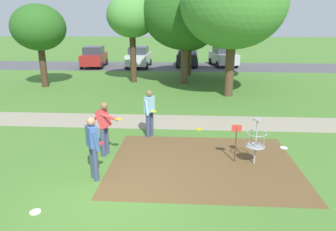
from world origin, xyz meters
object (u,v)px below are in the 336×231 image
object	(u,v)px
disc_golf_basket	(254,139)
frisbee_by_tee	(199,129)
frisbee_far_right	(284,148)
parked_car_center_left	(139,57)
frisbee_near_basket	(103,131)
parked_car_rightmost	(223,56)
frisbee_far_left	(35,212)
tree_near_right	(132,16)
player_throwing	(150,111)
parked_car_leftmost	(94,57)
player_foreground_watching	(93,145)
tree_mid_left	(232,10)
player_waiting_left	(104,125)
tree_near_left	(185,13)
tree_mid_center	(39,28)
tree_mid_right	(233,3)
tree_far_left	(189,30)
parked_car_center_right	(187,56)

from	to	relation	value
disc_golf_basket	frisbee_by_tee	bearing A→B (deg)	116.90
frisbee_far_right	parked_car_center_left	bearing A→B (deg)	112.53
frisbee_near_basket	parked_car_rightmost	distance (m)	19.60
frisbee_far_left	tree_near_right	world-z (taller)	tree_near_right
player_throwing	parked_car_leftmost	bearing A→B (deg)	112.42
player_foreground_watching	frisbee_far_right	xyz separation A→B (m)	(5.61, 2.42, -0.96)
parked_car_center_left	parked_car_leftmost	bearing A→B (deg)	-177.11
frisbee_by_tee	frisbee_far_left	size ratio (longest dim) A/B	1.01
player_throwing	frisbee_far_right	distance (m)	4.71
tree_near_right	player_foreground_watching	bearing A→B (deg)	-84.60
player_throwing	tree_mid_left	size ratio (longest dim) A/B	0.25
player_throwing	frisbee_near_basket	xyz separation A→B (m)	(-1.86, 0.40, -0.96)
frisbee_far_left	parked_car_center_left	xyz separation A→B (m)	(-1.16, 22.44, 0.91)
disc_golf_basket	frisbee_far_right	xyz separation A→B (m)	(1.28, 1.22, -0.74)
disc_golf_basket	player_foreground_watching	size ratio (longest dim) A/B	0.81
player_waiting_left	parked_car_rightmost	bearing A→B (deg)	74.21
frisbee_far_right	tree_near_left	bearing A→B (deg)	107.31
frisbee_by_tee	tree_mid_left	xyz separation A→B (m)	(2.42, 10.41, 4.69)
player_waiting_left	frisbee_far_left	distance (m)	3.33
tree_near_left	parked_car_center_left	world-z (taller)	tree_near_left
frisbee_far_right	parked_car_center_left	distance (m)	20.00
player_waiting_left	tree_mid_left	world-z (taller)	tree_mid_left
parked_car_leftmost	parked_car_center_left	distance (m)	4.08
parked_car_leftmost	player_throwing	bearing A→B (deg)	-67.58
frisbee_by_tee	parked_car_leftmost	bearing A→B (deg)	118.45
disc_golf_basket	tree_near_left	size ratio (longest dim) A/B	0.20
parked_car_rightmost	tree_mid_center	bearing A→B (deg)	-139.96
disc_golf_basket	player_waiting_left	distance (m)	4.45
frisbee_near_basket	frisbee_far_left	size ratio (longest dim) A/B	0.89
player_waiting_left	parked_car_rightmost	world-z (taller)	parked_car_rightmost
tree_mid_center	parked_car_center_left	xyz separation A→B (m)	(4.64, 9.18, -2.70)
frisbee_near_basket	frisbee_by_tee	size ratio (longest dim) A/B	0.88
player_throwing	tree_mid_right	bearing A→B (deg)	61.32
player_throwing	frisbee_far_left	size ratio (longest dim) A/B	7.16
player_foreground_watching	tree_mid_center	world-z (taller)	tree_mid_center
player_foreground_watching	player_throwing	xyz separation A→B (m)	(1.07, 3.24, 0.00)
frisbee_far_right	tree_mid_left	distance (m)	12.96
tree_mid_left	tree_far_left	size ratio (longest dim) A/B	1.39
frisbee_far_right	parked_car_center_right	bearing A→B (deg)	99.45
tree_mid_left	tree_far_left	world-z (taller)	tree_mid_left
frisbee_near_basket	frisbee_by_tee	xyz separation A→B (m)	(3.66, 0.44, 0.00)
tree_mid_center	tree_mid_left	bearing A→B (deg)	13.18
frisbee_far_right	tree_far_left	world-z (taller)	tree_far_left
tree_mid_left	frisbee_by_tee	bearing A→B (deg)	-103.08
player_foreground_watching	player_throwing	distance (m)	3.41
tree_near_left	parked_car_leftmost	bearing A→B (deg)	138.87
tree_near_right	frisbee_far_right	bearing A→B (deg)	-58.43
frisbee_far_left	disc_golf_basket	bearing A→B (deg)	27.97
frisbee_far_left	tree_mid_center	distance (m)	14.91
player_throwing	parked_car_leftmost	size ratio (longest dim) A/B	0.39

